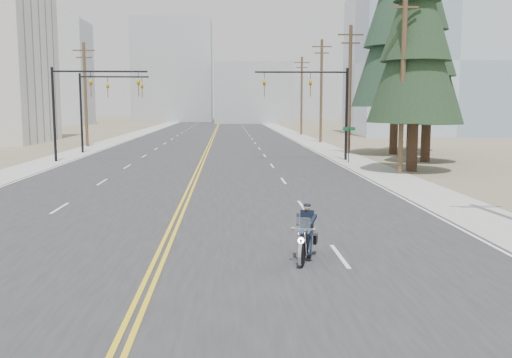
{
  "coord_description": "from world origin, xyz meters",
  "views": [
    {
      "loc": [
        1.87,
        -11.37,
        4.21
      ],
      "look_at": [
        2.9,
        8.76,
        1.6
      ],
      "focal_mm": 40.0,
      "sensor_mm": 36.0,
      "label": 1
    }
  ],
  "objects": [
    {
      "name": "sidewalk_left",
      "position": [
        -11.5,
        70.0,
        0.01
      ],
      "size": [
        3.0,
        200.0,
        0.01
      ],
      "primitive_type": "cube",
      "color": "#A5A5A0",
      "rests_on": "ground"
    },
    {
      "name": "ground_plane",
      "position": [
        0.0,
        0.0,
        0.0
      ],
      "size": [
        400.0,
        400.0,
        0.0
      ],
      "primitive_type": "plane",
      "color": "#776D56",
      "rests_on": "ground"
    },
    {
      "name": "conifer_mid",
      "position": [
        16.69,
        30.45,
        8.14
      ],
      "size": [
        5.32,
        5.32,
        14.19
      ],
      "rotation": [
        0.0,
        0.0,
        -0.26
      ],
      "color": "#382619",
      "rests_on": "ground"
    },
    {
      "name": "conifer_near",
      "position": [
        13.76,
        24.62,
        8.98
      ],
      "size": [
        5.91,
        5.91,
        15.64
      ],
      "rotation": [
        0.0,
        0.0,
        -0.33
      ],
      "color": "#382619",
      "rests_on": "ground"
    },
    {
      "name": "road",
      "position": [
        0.0,
        70.0,
        0.01
      ],
      "size": [
        20.0,
        200.0,
        0.01
      ],
      "primitive_type": "cube",
      "color": "#303033",
      "rests_on": "ground"
    },
    {
      "name": "sidewalk_right",
      "position": [
        11.5,
        70.0,
        0.01
      ],
      "size": [
        3.0,
        200.0,
        0.01
      ],
      "primitive_type": "cube",
      "color": "#A5A5A0",
      "rests_on": "ground"
    },
    {
      "name": "street_sign",
      "position": [
        10.8,
        30.0,
        1.8
      ],
      "size": [
        0.9,
        0.06,
        2.62
      ],
      "color": "black",
      "rests_on": "ground"
    },
    {
      "name": "traffic_mast_left",
      "position": [
        -8.98,
        32.0,
        4.94
      ],
      "size": [
        7.1,
        0.26,
        7.0
      ],
      "color": "black",
      "rests_on": "ground"
    },
    {
      "name": "utility_pole_b",
      "position": [
        12.5,
        23.0,
        5.98
      ],
      "size": [
        2.2,
        0.3,
        11.5
      ],
      "color": "brown",
      "rests_on": "ground"
    },
    {
      "name": "traffic_mast_right",
      "position": [
        8.98,
        32.0,
        4.94
      ],
      "size": [
        7.1,
        0.26,
        7.0
      ],
      "color": "black",
      "rests_on": "ground"
    },
    {
      "name": "utility_pole_d",
      "position": [
        12.5,
        53.0,
        5.98
      ],
      "size": [
        2.2,
        0.3,
        11.5
      ],
      "color": "brown",
      "rests_on": "ground"
    },
    {
      "name": "traffic_mast_far",
      "position": [
        -9.31,
        40.0,
        4.87
      ],
      "size": [
        6.1,
        0.26,
        7.0
      ],
      "color": "black",
      "rests_on": "ground"
    },
    {
      "name": "haze_bldg_d",
      "position": [
        -12.0,
        140.0,
        13.0
      ],
      "size": [
        20.0,
        15.0,
        26.0
      ],
      "primitive_type": "cube",
      "color": "#ADB2B7",
      "rests_on": "ground"
    },
    {
      "name": "glass_building",
      "position": [
        32.0,
        70.0,
        10.0
      ],
      "size": [
        24.0,
        16.0,
        20.0
      ],
      "primitive_type": "cube",
      "color": "#9EB5CC",
      "rests_on": "ground"
    },
    {
      "name": "conifer_far",
      "position": [
        19.08,
        41.43,
        7.63
      ],
      "size": [
        4.97,
        4.97,
        13.31
      ],
      "rotation": [
        0.0,
        0.0,
        0.4
      ],
      "color": "#382619",
      "rests_on": "ground"
    },
    {
      "name": "conifer_tall",
      "position": [
        16.26,
        37.23,
        11.76
      ],
      "size": [
        7.37,
        7.37,
        20.47
      ],
      "rotation": [
        0.0,
        0.0,
        -0.06
      ],
      "color": "#382619",
      "rests_on": "ground"
    },
    {
      "name": "haze_bldg_e",
      "position": [
        25.0,
        150.0,
        6.0
      ],
      "size": [
        14.0,
        14.0,
        12.0
      ],
      "primitive_type": "cube",
      "color": "#B7BCC6",
      "rests_on": "ground"
    },
    {
      "name": "motorcyclist",
      "position": [
        3.99,
        3.76,
        0.77
      ],
      "size": [
        1.36,
        2.13,
        1.54
      ],
      "primitive_type": null,
      "rotation": [
        0.0,
        0.0,
        2.86
      ],
      "color": "black",
      "rests_on": "ground"
    },
    {
      "name": "haze_bldg_c",
      "position": [
        40.0,
        110.0,
        9.0
      ],
      "size": [
        16.0,
        12.0,
        18.0
      ],
      "primitive_type": "cube",
      "color": "#B7BCC6",
      "rests_on": "ground"
    },
    {
      "name": "utility_pole_e",
      "position": [
        12.5,
        70.0,
        5.73
      ],
      "size": [
        2.2,
        0.3,
        11.0
      ],
      "color": "brown",
      "rests_on": "ground"
    },
    {
      "name": "haze_bldg_b",
      "position": [
        8.0,
        125.0,
        7.0
      ],
      "size": [
        18.0,
        14.0,
        14.0
      ],
      "primitive_type": "cube",
      "color": "#ADB2B7",
      "rests_on": "ground"
    },
    {
      "name": "haze_bldg_f",
      "position": [
        -50.0,
        130.0,
        8.0
      ],
      "size": [
        12.0,
        12.0,
        16.0
      ],
      "primitive_type": "cube",
      "color": "#ADB2B7",
      "rests_on": "ground"
    },
    {
      "name": "utility_pole_c",
      "position": [
        12.5,
        38.0,
        5.73
      ],
      "size": [
        2.2,
        0.3,
        11.0
      ],
      "color": "brown",
      "rests_on": "ground"
    },
    {
      "name": "haze_bldg_a",
      "position": [
        -35.0,
        115.0,
        11.0
      ],
      "size": [
        14.0,
        12.0,
        22.0
      ],
      "primitive_type": "cube",
      "color": "#B7BCC6",
      "rests_on": "ground"
    },
    {
      "name": "utility_pole_left",
      "position": [
        -12.5,
        48.0,
        5.48
      ],
      "size": [
        2.2,
        0.3,
        10.5
      ],
      "color": "brown",
      "rests_on": "ground"
    }
  ]
}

